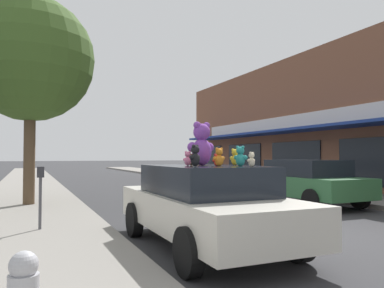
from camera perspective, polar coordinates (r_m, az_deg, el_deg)
The scene contains 15 objects.
ground_plane at distance 8.39m, azimuth 20.13°, elevation -12.98°, with size 260.00×260.00×0.00m, color #333335.
sidewalk_near at distance 6.15m, azimuth -23.04°, elevation -16.41°, with size 3.11×90.00×0.15m.
plush_art_car at distance 6.79m, azimuth 1.96°, elevation -9.03°, with size 2.05×4.55×1.46m.
teddy_bear_giant at distance 6.93m, azimuth 1.47°, elevation -0.06°, with size 0.61×0.41×0.81m.
teddy_bear_black at distance 6.25m, azimuth 0.48°, elevation -1.81°, with size 0.27×0.23×0.37m.
teddy_bear_pink at distance 6.73m, azimuth -0.65°, elevation -2.24°, with size 0.17×0.19×0.26m.
teddy_bear_teal at distance 6.40m, azimuth 7.38°, elevation -1.88°, with size 0.22×0.26×0.35m.
teddy_bear_brown at distance 6.85m, azimuth -0.09°, elevation -2.39°, with size 0.17×0.13×0.23m.
teddy_bear_orange at distance 6.38m, azimuth 4.16°, elevation -2.02°, with size 0.23×0.15×0.32m.
teddy_bear_red at distance 6.63m, azimuth 3.79°, elevation -2.44°, with size 0.16×0.12×0.22m.
teddy_bear_cream at distance 6.07m, azimuth 9.06°, elevation -2.36°, with size 0.18×0.13×0.24m.
teddy_bear_yellow at distance 7.02m, azimuth 6.57°, elevation -2.01°, with size 0.19×0.23×0.31m.
parked_car_far_center at distance 13.06m, azimuth 17.08°, elevation -5.39°, with size 2.10×4.20×1.51m.
street_tree at distance 13.05m, azimuth -23.37°, elevation 11.73°, with size 3.91×3.91×6.49m.
parking_meter at distance 8.28m, azimuth -22.11°, elevation -6.41°, with size 0.14×0.10×1.27m.
Camera 1 is at (-5.69, -5.95, 1.63)m, focal length 35.00 mm.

